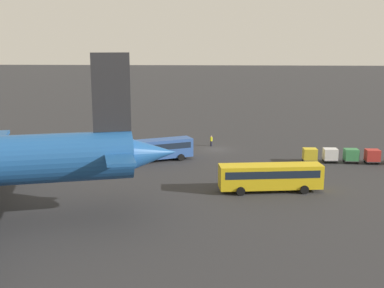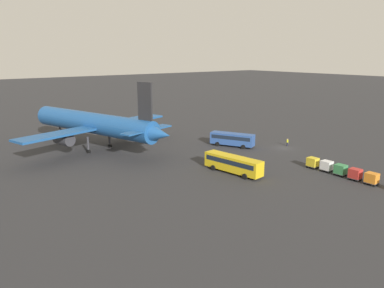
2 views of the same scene
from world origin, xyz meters
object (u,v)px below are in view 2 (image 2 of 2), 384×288
(cargo_cart_red, at_px, (355,174))
(cargo_cart_green, at_px, (341,169))
(airplane, at_px, (94,124))
(cargo_cart_yellow, at_px, (313,162))
(cargo_cart_orange, at_px, (372,178))
(shuttle_bus_near, at_px, (232,138))
(worker_person, at_px, (287,142))
(cargo_cart_white, at_px, (327,166))
(shuttle_bus_far, at_px, (233,163))

(cargo_cart_red, bearing_deg, cargo_cart_green, -4.34)
(airplane, relative_size, cargo_cart_green, 21.42)
(cargo_cart_green, height_order, cargo_cart_yellow, same)
(airplane, relative_size, cargo_cart_orange, 21.42)
(shuttle_bus_near, bearing_deg, cargo_cart_orange, 153.89)
(worker_person, bearing_deg, cargo_cart_white, 149.08)
(airplane, bearing_deg, cargo_cart_green, -164.55)
(shuttle_bus_near, relative_size, cargo_cart_green, 5.07)
(cargo_cart_orange, height_order, cargo_cart_white, same)
(shuttle_bus_far, height_order, cargo_cart_green, shuttle_bus_far)
(shuttle_bus_near, bearing_deg, cargo_cart_green, 154.35)
(cargo_cart_green, bearing_deg, cargo_cart_orange, 177.83)
(cargo_cart_yellow, bearing_deg, cargo_cart_green, -179.91)
(worker_person, distance_m, cargo_cart_white, 20.14)
(worker_person, xyz_separation_m, cargo_cart_yellow, (-14.36, 10.49, 0.32))
(cargo_cart_red, relative_size, cargo_cart_white, 1.00)
(cargo_cart_red, relative_size, cargo_cart_green, 1.00)
(cargo_cart_yellow, bearing_deg, shuttle_bus_far, 63.45)
(cargo_cart_red, bearing_deg, cargo_cart_orange, 179.99)
(cargo_cart_orange, relative_size, cargo_cart_red, 1.00)
(shuttle_bus_near, xyz_separation_m, cargo_cart_white, (-24.96, -0.37, -0.69))
(worker_person, relative_size, cargo_cart_yellow, 0.84)
(cargo_cart_red, bearing_deg, shuttle_bus_near, 0.03)
(cargo_cart_white, distance_m, cargo_cart_yellow, 2.92)
(airplane, xyz_separation_m, cargo_cart_green, (-44.45, -27.20, -4.82))
(cargo_cart_white, relative_size, cargo_cart_yellow, 1.00)
(cargo_cart_orange, xyz_separation_m, cargo_cart_white, (8.74, -0.35, 0.00))
(cargo_cart_orange, bearing_deg, cargo_cart_white, -2.30)
(worker_person, distance_m, cargo_cart_green, 22.75)
(worker_person, distance_m, cargo_cart_orange, 28.13)
(shuttle_bus_near, bearing_deg, cargo_cart_red, 153.90)
(shuttle_bus_near, xyz_separation_m, cargo_cart_red, (-30.78, -0.02, -0.69))
(shuttle_bus_near, relative_size, cargo_cart_yellow, 5.07)
(worker_person, xyz_separation_m, cargo_cart_orange, (-26.01, 10.70, 0.32))
(shuttle_bus_near, distance_m, shuttle_bus_far, 20.46)
(shuttle_bus_far, xyz_separation_m, cargo_cart_green, (-12.90, -14.18, -0.71))
(airplane, distance_m, worker_person, 45.11)
(shuttle_bus_near, height_order, cargo_cart_white, shuttle_bus_near)
(shuttle_bus_far, relative_size, cargo_cart_orange, 5.87)
(cargo_cart_green, relative_size, cargo_cart_yellow, 1.00)
(cargo_cart_yellow, bearing_deg, worker_person, -36.13)
(shuttle_bus_near, xyz_separation_m, shuttle_bus_far, (-14.97, 13.94, 0.02))
(cargo_cart_white, bearing_deg, cargo_cart_red, 176.56)
(airplane, bearing_deg, worker_person, -138.79)
(worker_person, height_order, cargo_cart_green, cargo_cart_green)
(airplane, height_order, cargo_cart_red, airplane)
(cargo_cart_yellow, bearing_deg, cargo_cart_orange, 178.96)
(cargo_cart_green, height_order, cargo_cart_white, same)
(cargo_cart_orange, bearing_deg, airplane, 28.21)
(airplane, distance_m, shuttle_bus_far, 34.38)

